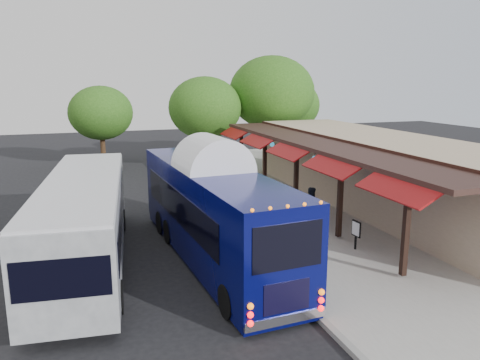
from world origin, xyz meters
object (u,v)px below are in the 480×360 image
object	(u,v)px
ped_c	(250,191)
sign_board	(356,230)
ped_d	(207,169)
ped_b	(310,207)
ped_a	(240,204)
city_bus	(85,217)
coach_bus	(213,208)

from	to	relation	value
ped_c	sign_board	size ratio (longest dim) A/B	1.62
ped_d	ped_b	bearing A→B (deg)	117.79
ped_d	ped_a	bearing A→B (deg)	101.78
city_bus	sign_board	distance (m)	9.79
coach_bus	ped_c	bearing A→B (deg)	54.11
coach_bus	ped_a	world-z (taller)	coach_bus
ped_a	ped_c	distance (m)	2.56
ped_c	ped_d	distance (m)	6.99
city_bus	ped_d	distance (m)	13.43
coach_bus	ped_c	xyz separation A→B (m)	(3.30, 5.29, -0.87)
coach_bus	ped_b	size ratio (longest dim) A/B	6.48
coach_bus	sign_board	bearing A→B (deg)	-16.44
ped_d	coach_bus	bearing A→B (deg)	93.89
ped_a	ped_d	world-z (taller)	ped_a
city_bus	sign_board	bearing A→B (deg)	-7.23
city_bus	ped_b	xyz separation A→B (m)	(9.19, 0.88, -0.67)
city_bus	ped_a	bearing A→B (deg)	23.30
sign_board	ped_a	bearing A→B (deg)	122.24
ped_b	ped_c	distance (m)	3.71
city_bus	sign_board	xyz separation A→B (m)	(9.52, -2.18, -0.79)
ped_a	city_bus	bearing A→B (deg)	-177.94
coach_bus	ped_a	distance (m)	3.78
coach_bus	sign_board	xyz separation A→B (m)	(5.18, -1.15, -1.01)
ped_b	ped_d	bearing A→B (deg)	-55.77
ped_b	ped_d	distance (m)	10.52
city_bus	sign_board	size ratio (longest dim) A/B	10.46
ped_a	ped_c	world-z (taller)	ped_a
coach_bus	ped_d	xyz separation A→B (m)	(2.98, 12.27, -0.99)
ped_b	ped_c	size ratio (longest dim) A/B	0.97
city_bus	ped_c	world-z (taller)	city_bus
coach_bus	sign_board	world-z (taller)	coach_bus
sign_board	city_bus	bearing A→B (deg)	162.74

